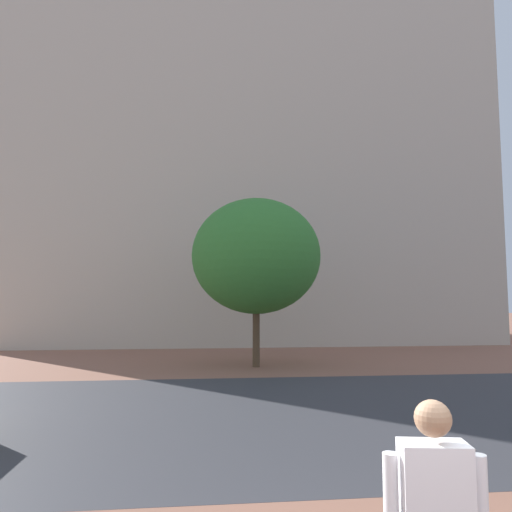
# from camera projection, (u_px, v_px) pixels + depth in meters

# --- Properties ---
(ground_plane) EXTENTS (120.00, 120.00, 0.00)m
(ground_plane) POSITION_uv_depth(u_px,v_px,m) (250.00, 388.00, 12.37)
(ground_plane) COLOR #93604C
(street_asphalt_strip) EXTENTS (120.00, 8.53, 0.00)m
(street_asphalt_strip) POSITION_uv_depth(u_px,v_px,m) (262.00, 413.00, 9.69)
(street_asphalt_strip) COLOR #38383D
(street_asphalt_strip) RESTS_ON ground_plane
(landmark_building) EXTENTS (25.78, 11.53, 36.02)m
(landmark_building) POSITION_uv_depth(u_px,v_px,m) (255.00, 144.00, 28.97)
(landmark_building) COLOR beige
(landmark_building) RESTS_ON ground_plane
(tree_curb_far) EXTENTS (4.49, 4.49, 5.84)m
(tree_curb_far) POSITION_uv_depth(u_px,v_px,m) (256.00, 256.00, 16.53)
(tree_curb_far) COLOR brown
(tree_curb_far) RESTS_ON ground_plane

